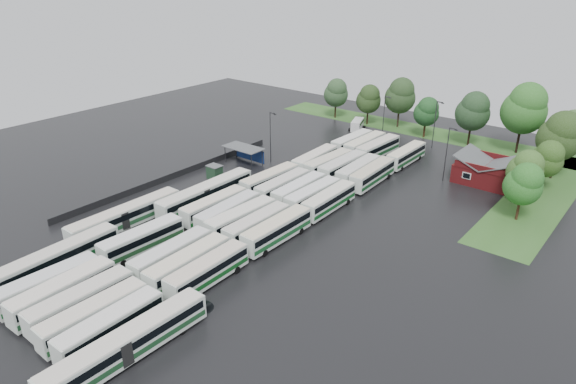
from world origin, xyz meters
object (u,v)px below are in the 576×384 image
Objects in this scene: artic_bus_east at (128,344)px; minibus at (357,124)px; brick_building at (485,173)px; artic_bus_west_a at (53,260)px.

minibus is (-23.85, 82.45, -0.52)m from artic_bus_east.
brick_building reaches higher than minibus.
artic_bus_west_a reaches higher than minibus.
minibus is (-35.63, 13.05, -0.47)m from brick_building.
artic_bus_west_a is at bearing 171.34° from artic_bus_east.
artic_bus_east is at bearing -99.63° from brick_building.
artic_bus_east reaches higher than artic_bus_west_a.
artic_bus_west_a is (-33.04, -65.80, 0.03)m from brick_building.
brick_building is 0.54× the size of artic_bus_east.
artic_bus_east is at bearing -94.41° from minibus.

